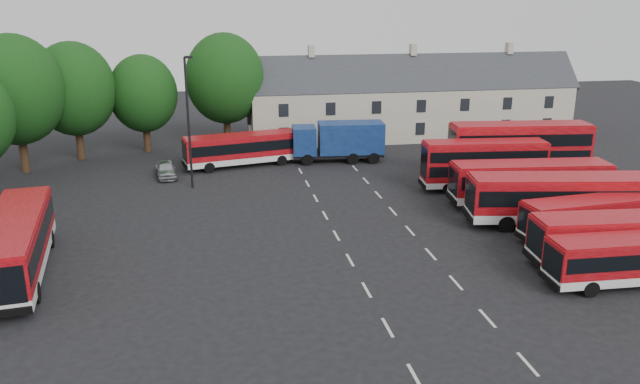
{
  "coord_description": "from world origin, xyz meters",
  "views": [
    {
      "loc": [
        -7.71,
        -35.06,
        14.86
      ],
      "look_at": [
        -0.61,
        4.62,
        2.2
      ],
      "focal_mm": 35.0,
      "sensor_mm": 36.0,
      "label": 1
    }
  ],
  "objects_px": {
    "bus_dd_south": "(484,162)",
    "box_truck": "(339,140)",
    "bus_row_a": "(638,256)",
    "silver_car": "(166,169)",
    "lamppost": "(189,119)",
    "bus_west": "(16,241)"
  },
  "relations": [
    {
      "from": "silver_car",
      "to": "lamppost",
      "type": "bearing_deg",
      "value": -65.21
    },
    {
      "from": "bus_row_a",
      "to": "bus_dd_south",
      "type": "xyz_separation_m",
      "value": [
        -0.74,
        17.81,
        0.63
      ]
    },
    {
      "from": "silver_car",
      "to": "lamppost",
      "type": "distance_m",
      "value": 6.54
    },
    {
      "from": "box_truck",
      "to": "silver_car",
      "type": "relative_size",
      "value": 2.14
    },
    {
      "from": "lamppost",
      "to": "box_truck",
      "type": "bearing_deg",
      "value": 24.91
    },
    {
      "from": "bus_row_a",
      "to": "bus_west",
      "type": "relative_size",
      "value": 0.8
    },
    {
      "from": "bus_dd_south",
      "to": "lamppost",
      "type": "distance_m",
      "value": 23.65
    },
    {
      "from": "bus_west",
      "to": "box_truck",
      "type": "distance_m",
      "value": 31.24
    },
    {
      "from": "bus_west",
      "to": "box_truck",
      "type": "xyz_separation_m",
      "value": [
        22.65,
        21.52,
        0.04
      ]
    },
    {
      "from": "bus_dd_south",
      "to": "box_truck",
      "type": "bearing_deg",
      "value": 136.46
    },
    {
      "from": "silver_car",
      "to": "bus_west",
      "type": "bearing_deg",
      "value": -117.53
    },
    {
      "from": "bus_row_a",
      "to": "bus_west",
      "type": "height_order",
      "value": "bus_west"
    },
    {
      "from": "bus_row_a",
      "to": "silver_car",
      "type": "xyz_separation_m",
      "value": [
        -25.99,
        26.02,
        -0.96
      ]
    },
    {
      "from": "bus_dd_south",
      "to": "box_truck",
      "type": "distance_m",
      "value": 14.41
    },
    {
      "from": "bus_row_a",
      "to": "silver_car",
      "type": "relative_size",
      "value": 2.42
    },
    {
      "from": "box_truck",
      "to": "bus_dd_south",
      "type": "bearing_deg",
      "value": -44.3
    },
    {
      "from": "bus_west",
      "to": "box_truck",
      "type": "bearing_deg",
      "value": -53.7
    },
    {
      "from": "bus_row_a",
      "to": "bus_dd_south",
      "type": "bearing_deg",
      "value": 94.15
    },
    {
      "from": "lamppost",
      "to": "bus_row_a",
      "type": "bearing_deg",
      "value": -43.38
    },
    {
      "from": "bus_dd_south",
      "to": "silver_car",
      "type": "bearing_deg",
      "value": 167.26
    },
    {
      "from": "bus_dd_south",
      "to": "lamppost",
      "type": "relative_size",
      "value": 0.94
    },
    {
      "from": "bus_west",
      "to": "lamppost",
      "type": "bearing_deg",
      "value": -38.26
    }
  ]
}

